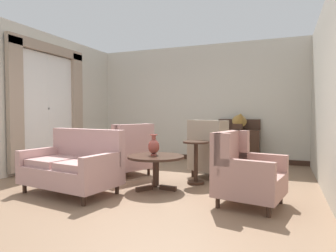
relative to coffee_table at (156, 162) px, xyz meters
name	(u,v)px	position (x,y,z in m)	size (l,w,h in m)	color
ground	(139,189)	(-0.24, -0.10, -0.43)	(9.10, 9.10, 0.00)	#896B51
wall_back	(197,103)	(-0.24, 3.15, 1.04)	(5.60, 0.08, 2.94)	beige
wall_left	(50,101)	(-2.96, 0.87, 1.04)	(0.08, 4.55, 2.94)	beige
wall_right	(326,95)	(2.48, 0.87, 1.04)	(0.08, 4.55, 2.94)	beige
baseboard_back	(196,157)	(-0.24, 3.09, -0.37)	(5.44, 0.03, 0.12)	#382319
window_with_curtains	(49,101)	(-2.87, 0.75, 1.03)	(0.12, 2.09, 2.61)	silver
coffee_table	(156,162)	(0.00, 0.00, 0.00)	(0.90, 0.90, 0.53)	#382319
porcelain_vase	(154,146)	(-0.05, 0.02, 0.24)	(0.18, 0.18, 0.34)	brown
settee	(73,166)	(-1.07, -0.66, -0.04)	(1.55, 1.03, 0.95)	tan
armchair_far_left	(215,154)	(0.70, 1.16, 0.01)	(1.10, 1.14, 1.08)	gray
armchair_back_corner	(244,173)	(1.41, -0.33, -0.02)	(0.92, 0.92, 0.95)	tan
armchair_beside_settee	(127,153)	(-0.93, 0.71, -0.01)	(1.13, 1.10, 1.00)	tan
side_table	(196,158)	(0.50, 0.56, 0.00)	(0.45, 0.45, 0.72)	#382319
sideboard	(238,144)	(0.86, 2.86, 0.04)	(1.00, 0.36, 1.06)	#382319
gramophone	(240,119)	(0.91, 2.76, 0.63)	(0.44, 0.52, 0.52)	#382319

